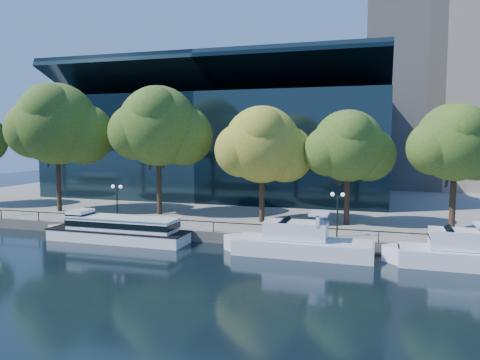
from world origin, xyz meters
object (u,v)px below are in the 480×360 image
(tour_boat, at_px, (115,229))
(cruiser_near, at_px, (297,242))
(tree_2, at_px, (159,128))
(lamp_1, at_px, (117,195))
(lamp_2, at_px, (337,204))
(tree_5, at_px, (457,144))
(tree_3, at_px, (263,146))
(cruiser_far, at_px, (461,252))
(tree_4, at_px, (349,147))
(tree_1, at_px, (58,126))

(tour_boat, xyz_separation_m, cruiser_near, (17.62, -0.13, -0.07))
(cruiser_near, height_order, tree_2, tree_2)
(lamp_1, height_order, lamp_2, same)
(cruiser_near, relative_size, tree_5, 1.06)
(tree_3, xyz_separation_m, lamp_2, (8.22, -5.35, -5.04))
(cruiser_far, xyz_separation_m, tree_4, (-9.20, 10.05, 7.75))
(lamp_2, bearing_deg, tree_4, 85.60)
(cruiser_far, height_order, tree_1, tree_1)
(tree_5, bearing_deg, lamp_2, -153.75)
(tree_1, distance_m, tree_5, 43.84)
(lamp_2, bearing_deg, tree_5, 26.25)
(tour_boat, height_order, tree_5, tree_5)
(tree_4, relative_size, lamp_1, 2.91)
(cruiser_far, relative_size, tree_2, 0.76)
(tree_1, xyz_separation_m, lamp_1, (11.00, -5.06, -7.34))
(tour_boat, height_order, cruiser_near, cruiser_near)
(tree_2, height_order, tree_5, tree_2)
(cruiser_far, height_order, tree_2, tree_2)
(cruiser_far, xyz_separation_m, tree_3, (-17.91, 9.05, 7.84))
(tree_2, xyz_separation_m, tree_5, (31.06, -1.39, -1.69))
(tree_3, bearing_deg, tour_boat, -144.14)
(tree_4, xyz_separation_m, lamp_1, (-23.01, -6.34, -4.94))
(cruiser_far, xyz_separation_m, lamp_1, (-32.20, 3.71, 2.81))
(tree_1, height_order, tree_4, tree_1)
(tree_3, relative_size, tree_5, 1.01)
(tree_5, height_order, lamp_2, tree_5)
(tree_5, xyz_separation_m, lamp_1, (-32.79, -5.07, -5.36))
(tree_4, distance_m, lamp_1, 24.37)
(tree_2, relative_size, tree_5, 1.22)
(tree_4, bearing_deg, tree_3, -173.46)
(cruiser_far, relative_size, tree_4, 0.96)
(lamp_2, bearing_deg, tree_2, 162.75)
(tree_2, bearing_deg, cruiser_far, -18.44)
(lamp_1, bearing_deg, tree_1, 155.28)
(tree_3, height_order, tree_5, tree_3)
(tree_2, bearing_deg, tour_boat, -89.00)
(tree_1, relative_size, lamp_2, 3.82)
(cruiser_near, xyz_separation_m, lamp_1, (-19.53, 3.74, 2.82))
(tree_3, xyz_separation_m, tree_5, (18.50, -0.28, 0.32))
(tree_2, bearing_deg, tree_4, -0.29)
(tour_boat, height_order, lamp_2, lamp_2)
(cruiser_near, xyz_separation_m, tree_3, (-5.23, 9.09, 7.85))
(tour_boat, height_order, tree_1, tree_1)
(cruiser_far, bearing_deg, cruiser_near, -179.84)
(tour_boat, relative_size, lamp_1, 3.79)
(lamp_2, bearing_deg, cruiser_far, -20.94)
(tour_boat, height_order, lamp_1, lamp_1)
(tree_1, xyz_separation_m, tree_4, (34.01, 1.28, -2.40))
(tree_1, xyz_separation_m, tree_2, (12.74, 1.39, -0.29))
(tree_2, height_order, tree_4, tree_2)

